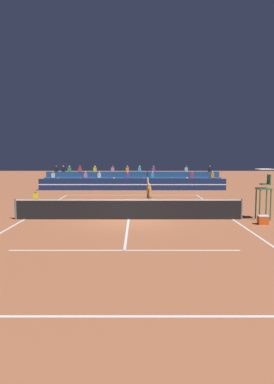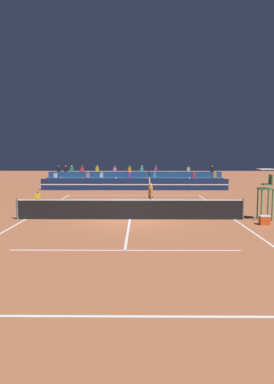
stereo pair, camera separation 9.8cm
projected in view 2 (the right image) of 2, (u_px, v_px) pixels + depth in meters
name	position (u px, v px, depth m)	size (l,w,h in m)	color
ground_plane	(130.00, 219.00, 19.71)	(120.00, 120.00, 0.00)	#AD603D
court_lines	(130.00, 219.00, 19.71)	(11.10, 23.90, 0.01)	white
tennis_net	(130.00, 209.00, 19.66)	(12.00, 0.10, 1.10)	slate
sponsor_banner_wall	(135.00, 185.00, 35.90)	(18.00, 0.26, 1.10)	navy
bleacher_stand	(135.00, 182.00, 38.42)	(17.87, 2.85, 2.28)	navy
umpire_chair	(266.00, 187.00, 19.48)	(0.76, 0.84, 2.67)	#337047
ball_kid_courtside	(38.00, 198.00, 26.62)	(0.30, 0.36, 0.84)	black
tennis_player	(151.00, 195.00, 22.20)	(0.32, 0.95, 2.49)	tan
tennis_ball	(144.00, 204.00, 25.58)	(0.07, 0.07, 0.07)	#C6DB33
equipment_cooler	(265.00, 220.00, 18.20)	(0.50, 0.38, 0.45)	#D84C19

